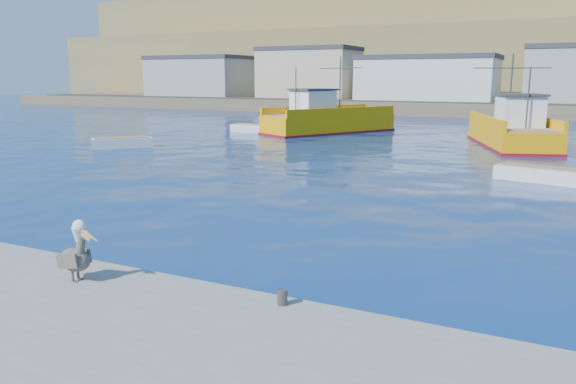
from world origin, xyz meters
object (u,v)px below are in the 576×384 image
object	(u,v)px
skiff_left	(122,143)
pelican	(76,255)
trawler_yellow_b	(513,132)
skiff_mid	(540,175)
trawler_yellow_a	(326,120)
skiff_extra	(253,129)

from	to	relation	value
skiff_left	pelican	bearing A→B (deg)	-49.38
trawler_yellow_b	skiff_mid	bearing A→B (deg)	-80.05
skiff_mid	skiff_left	bearing A→B (deg)	177.51
trawler_yellow_a	skiff_extra	world-z (taller)	trawler_yellow_a
trawler_yellow_b	skiff_mid	xyz separation A→B (m)	(2.41, -13.76, -0.76)
trawler_yellow_a	skiff_mid	size ratio (longest dim) A/B	3.05
pelican	skiff_left	bearing A→B (deg)	130.62
skiff_left	pelican	distance (m)	28.14
skiff_extra	pelican	size ratio (longest dim) A/B	2.99
trawler_yellow_a	trawler_yellow_b	bearing A→B (deg)	-12.40
skiff_left	skiff_extra	distance (m)	13.76
trawler_yellow_b	skiff_left	distance (m)	27.27
trawler_yellow_b	pelican	bearing A→B (deg)	-99.78
trawler_yellow_b	skiff_mid	world-z (taller)	trawler_yellow_b
trawler_yellow_a	skiff_mid	world-z (taller)	trawler_yellow_a
trawler_yellow_b	skiff_mid	size ratio (longest dim) A/B	2.86
skiff_left	skiff_extra	xyz separation A→B (m)	(2.72, 13.49, 0.00)
skiff_left	skiff_extra	size ratio (longest dim) A/B	0.93
trawler_yellow_a	skiff_left	distance (m)	18.23
trawler_yellow_b	skiff_extra	size ratio (longest dim) A/B	2.87
trawler_yellow_b	skiff_left	xyz separation A→B (m)	(-24.16, -12.61, -0.75)
skiff_left	skiff_mid	size ratio (longest dim) A/B	0.93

